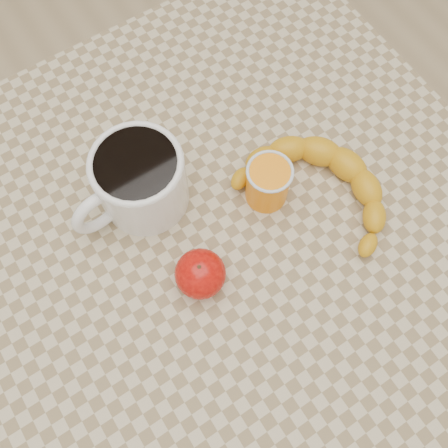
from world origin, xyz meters
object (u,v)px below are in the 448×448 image
table (224,249)px  apple (200,274)px  banana (320,189)px  orange_juice_glass (268,183)px  coffee_mug (138,180)px

table → apple: size_ratio=10.82×
banana → orange_juice_glass: bearing=129.5°
coffee_mug → orange_juice_glass: (0.15, -0.09, -0.02)m
table → coffee_mug: size_ratio=4.55×
coffee_mug → apple: bearing=-88.5°
banana → table: bearing=151.7°
apple → banana: apple is taller
coffee_mug → apple: coffee_mug is taller
table → banana: bearing=-11.8°
coffee_mug → banana: size_ratio=0.58×
orange_juice_glass → table: bearing=-171.4°
coffee_mug → orange_juice_glass: size_ratio=2.40×
table → orange_juice_glass: 0.15m
orange_juice_glass → apple: bearing=-158.6°
apple → banana: size_ratio=0.25×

